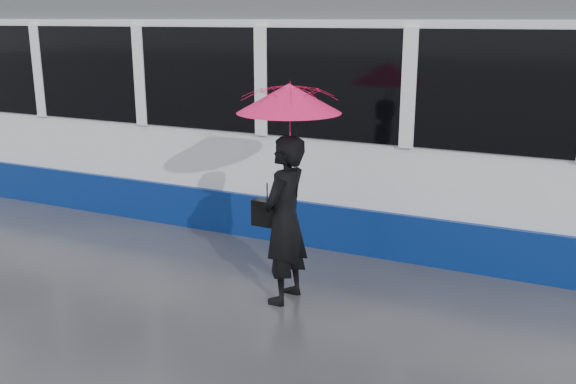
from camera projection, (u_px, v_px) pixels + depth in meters
The scene contains 6 objects.
ground at pixel (249, 275), 7.78m from camera, with size 90.00×90.00×0.00m, color #2E2F34.
rails at pixel (327, 218), 9.95m from camera, with size 34.00×1.51×0.02m.
tram at pixel (330, 114), 9.51m from camera, with size 26.00×2.56×3.35m.
woman at pixel (285, 220), 6.87m from camera, with size 0.67×0.44×1.84m, color black.
umbrella at pixel (289, 119), 6.56m from camera, with size 1.13×1.13×1.24m.
handbag at pixel (267, 213), 6.97m from camera, with size 0.34×0.16×0.47m.
Camera 1 is at (3.55, -6.33, 3.02)m, focal length 40.00 mm.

